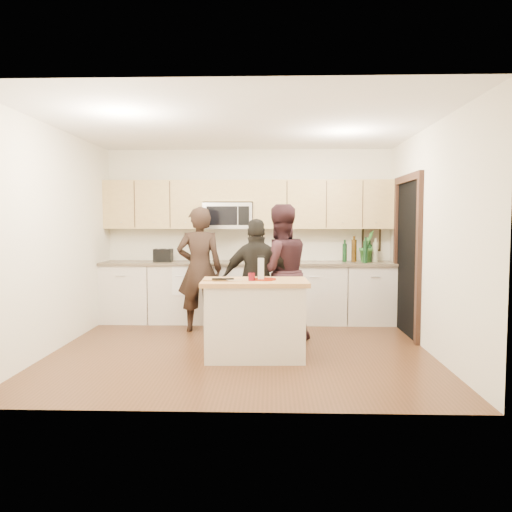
{
  "coord_description": "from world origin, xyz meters",
  "views": [
    {
      "loc": [
        0.37,
        -5.99,
        1.57
      ],
      "look_at": [
        0.17,
        0.35,
        1.12
      ],
      "focal_mm": 35.0,
      "sensor_mm": 36.0,
      "label": 1
    }
  ],
  "objects_px": {
    "woman_left": "(200,269)",
    "woman_center": "(279,272)",
    "woman_right": "(257,281)",
    "toaster": "(163,255)",
    "island": "(255,319)"
  },
  "relations": [
    {
      "from": "woman_left",
      "to": "woman_right",
      "type": "xyz_separation_m",
      "value": [
        0.84,
        -0.67,
        -0.08
      ]
    },
    {
      "from": "woman_left",
      "to": "woman_center",
      "type": "relative_size",
      "value": 0.99
    },
    {
      "from": "island",
      "to": "woman_center",
      "type": "relative_size",
      "value": 0.69
    },
    {
      "from": "woman_left",
      "to": "woman_right",
      "type": "bearing_deg",
      "value": 136.06
    },
    {
      "from": "woman_center",
      "to": "woman_right",
      "type": "height_order",
      "value": "woman_center"
    },
    {
      "from": "woman_center",
      "to": "woman_left",
      "type": "bearing_deg",
      "value": -40.51
    },
    {
      "from": "toaster",
      "to": "woman_center",
      "type": "xyz_separation_m",
      "value": [
        1.79,
        -1.1,
        -0.15
      ]
    },
    {
      "from": "island",
      "to": "woman_center",
      "type": "bearing_deg",
      "value": 70.05
    },
    {
      "from": "island",
      "to": "woman_right",
      "type": "distance_m",
      "value": 0.8
    },
    {
      "from": "island",
      "to": "woman_left",
      "type": "xyz_separation_m",
      "value": [
        -0.83,
        1.39,
        0.43
      ]
    },
    {
      "from": "island",
      "to": "woman_left",
      "type": "height_order",
      "value": "woman_left"
    },
    {
      "from": "toaster",
      "to": "woman_left",
      "type": "xyz_separation_m",
      "value": [
        0.66,
        -0.64,
        -0.15
      ]
    },
    {
      "from": "woman_center",
      "to": "toaster",
      "type": "bearing_deg",
      "value": -49.79
    },
    {
      "from": "toaster",
      "to": "woman_right",
      "type": "bearing_deg",
      "value": -41.14
    },
    {
      "from": "woman_center",
      "to": "woman_right",
      "type": "xyz_separation_m",
      "value": [
        -0.28,
        -0.21,
        -0.09
      ]
    }
  ]
}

